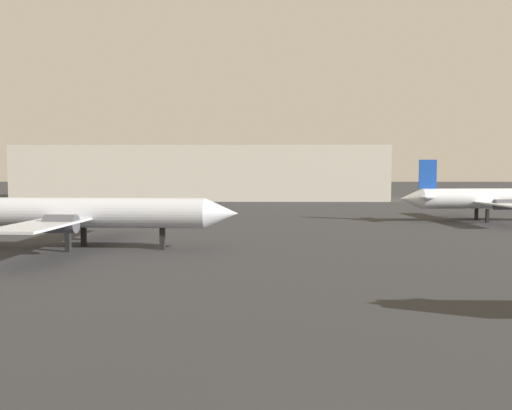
# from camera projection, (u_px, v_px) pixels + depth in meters

# --- Properties ---
(airplane_on_taxiway) EXTENTS (27.61, 23.44, 10.23)m
(airplane_on_taxiway) POSITION_uv_depth(u_px,v_px,m) (83.00, 213.00, 45.77)
(airplane_on_taxiway) COLOR silver
(airplane_on_taxiway) RESTS_ON ground_plane
(airplane_distant) EXTENTS (25.34, 22.90, 8.59)m
(airplane_distant) POSITION_uv_depth(u_px,v_px,m) (487.00, 199.00, 70.35)
(airplane_distant) COLOR silver
(airplane_distant) RESTS_ON ground_plane
(terminal_building) EXTENTS (86.78, 22.59, 12.81)m
(terminal_building) POSITION_uv_depth(u_px,v_px,m) (204.00, 173.00, 125.02)
(terminal_building) COLOR beige
(terminal_building) RESTS_ON ground_plane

